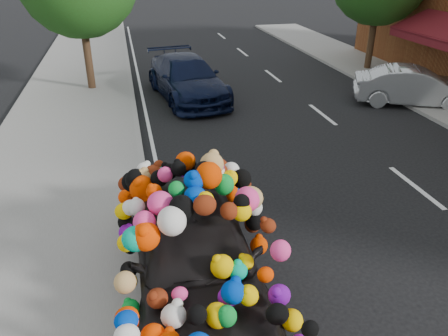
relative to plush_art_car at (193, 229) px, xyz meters
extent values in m
plane|color=black|center=(1.80, 2.13, -1.13)|extent=(100.00, 100.00, 0.00)
cube|color=gray|center=(-2.50, 2.13, -1.07)|extent=(4.00, 60.00, 0.12)
cube|color=gray|center=(-0.55, 2.13, -1.06)|extent=(0.15, 60.00, 0.13)
cube|color=#571016|center=(9.75, 8.13, 0.82)|extent=(0.06, 5.20, 0.35)
cylinder|color=#332114|center=(-2.00, 11.63, 0.23)|extent=(0.28, 0.28, 2.73)
cylinder|color=#332114|center=(9.80, 12.13, 0.19)|extent=(0.28, 0.28, 2.64)
imported|color=black|center=(0.00, 0.00, -0.36)|extent=(1.91, 4.58, 1.55)
imported|color=black|center=(1.39, 9.88, -0.41)|extent=(2.72, 5.23, 1.45)
imported|color=#A6A9AD|center=(8.80, 7.38, -0.48)|extent=(4.13, 2.88, 1.29)
camera|label=1|loc=(-0.75, -5.29, 3.65)|focal=35.00mm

